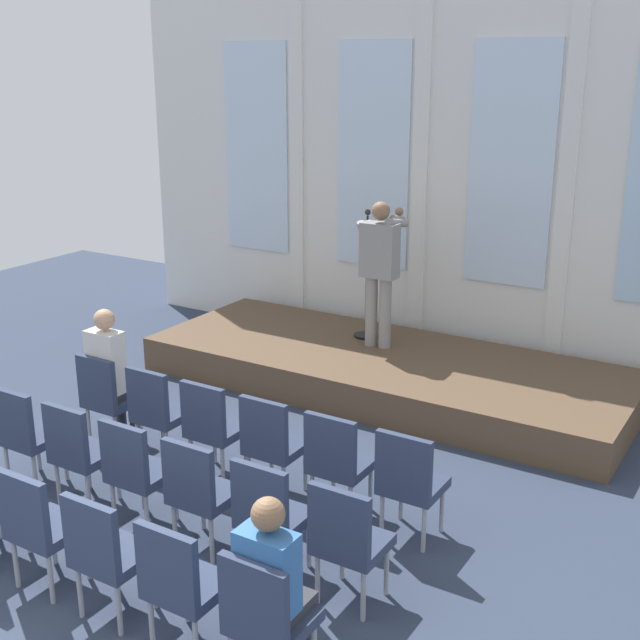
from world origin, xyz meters
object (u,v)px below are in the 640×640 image
(speaker, at_px, (380,264))
(chair_r2_c4, at_px, (180,580))
(mic_stand, at_px, (366,310))
(chair_r0_c5, at_px, (409,478))
(chair_r2_c3, at_px, (105,549))
(chair_r1_c4, at_px, (269,511))
(chair_r0_c1, at_px, (157,408))
(chair_r2_c5, at_px, (265,614))
(chair_r0_c0, at_px, (106,394))
(chair_r1_c3, at_px, (199,488))
(chair_r0_c3, at_px, (272,440))
(chair_r2_c2, at_px, (39,522))
(audience_r0_c0, at_px, (111,370))
(chair_r0_c2, at_px, (212,424))
(chair_r1_c0, at_px, (26,431))
(chair_r1_c2, at_px, (135,467))
(chair_r0_c4, at_px, (337,458))
(chair_r1_c1, at_px, (78,448))
(audience_r2_c5, at_px, (273,581))
(chair_r1_c5, at_px, (347,537))

(speaker, relative_size, chair_r2_c4, 1.81)
(mic_stand, distance_m, chair_r2_c4, 5.32)
(chair_r0_c5, xyz_separation_m, chair_r2_c3, (-1.29, -1.93, 0.00))
(mic_stand, bearing_deg, chair_r1_c4, -70.55)
(speaker, relative_size, chair_r0_c5, 1.81)
(chair_r0_c1, height_order, chair_r2_c5, same)
(chair_r0_c0, relative_size, chair_r1_c3, 1.00)
(chair_r0_c3, distance_m, chair_r2_c2, 2.03)
(speaker, height_order, mic_stand, speaker)
(chair_r0_c3, distance_m, chair_r2_c3, 1.93)
(audience_r0_c0, xyz_separation_m, chair_r0_c1, (0.64, -0.08, -0.23))
(chair_r0_c0, relative_size, chair_r2_c3, 1.00)
(chair_r0_c2, height_order, chair_r1_c0, same)
(mic_stand, height_order, chair_r1_c2, mic_stand)
(chair_r1_c4, height_order, chair_r2_c2, same)
(chair_r0_c3, distance_m, chair_r2_c4, 2.03)
(chair_r1_c4, xyz_separation_m, chair_r2_c3, (-0.64, -0.96, 0.00))
(chair_r0_c2, xyz_separation_m, chair_r2_c4, (1.29, -1.93, 0.00))
(chair_r0_c0, height_order, chair_r2_c5, same)
(chair_r0_c1, bearing_deg, chair_r0_c2, 0.00)
(chair_r0_c4, bearing_deg, chair_r1_c1, -153.51)
(chair_r1_c2, bearing_deg, audience_r0_c0, 141.05)
(chair_r0_c3, bearing_deg, chair_r0_c2, 180.00)
(audience_r2_c5, bearing_deg, chair_r1_c2, 155.55)
(chair_r0_c0, xyz_separation_m, chair_r1_c0, (0.00, -0.96, 0.00))
(mic_stand, height_order, chair_r2_c3, mic_stand)
(chair_r0_c1, relative_size, chair_r0_c3, 1.00)
(audience_r0_c0, height_order, chair_r0_c4, audience_r0_c0)
(chair_r1_c4, bearing_deg, chair_r0_c2, 143.23)
(chair_r2_c5, height_order, audience_r2_c5, audience_r2_c5)
(chair_r1_c4, bearing_deg, chair_r1_c3, 180.00)
(chair_r0_c3, bearing_deg, chair_r1_c2, -123.78)
(chair_r1_c2, distance_m, chair_r2_c5, 2.16)
(chair_r1_c0, distance_m, chair_r2_c2, 1.61)
(mic_stand, distance_m, chair_r1_c2, 4.15)
(chair_r0_c0, xyz_separation_m, chair_r2_c2, (1.29, -1.93, 0.00))
(chair_r1_c0, height_order, chair_r1_c5, same)
(chair_r1_c0, height_order, chair_r1_c1, same)
(chair_r1_c2, distance_m, chair_r2_c3, 1.16)
(chair_r2_c3, distance_m, audience_r2_c5, 1.30)
(chair_r0_c4, distance_m, chair_r0_c5, 0.64)
(mic_stand, xyz_separation_m, chair_r2_c3, (0.82, -5.11, -0.21))
(chair_r1_c4, relative_size, chair_r2_c5, 1.00)
(chair_r1_c3, distance_m, chair_r1_c5, 1.29)
(mic_stand, xyz_separation_m, chair_r0_c2, (0.17, -3.18, -0.21))
(chair_r1_c2, height_order, chair_r2_c2, same)
(audience_r2_c5, bearing_deg, chair_r2_c2, -177.51)
(chair_r1_c2, bearing_deg, chair_r2_c3, -56.22)
(chair_r0_c4, height_order, chair_r0_c5, same)
(chair_r1_c1, bearing_deg, chair_r0_c0, 123.78)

